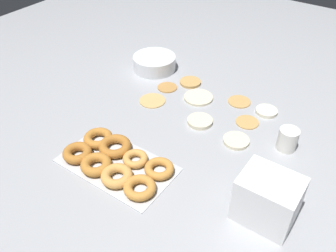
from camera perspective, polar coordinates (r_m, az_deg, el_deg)
ground_plane at (r=1.31m, az=4.10°, el=-0.02°), size 3.00×3.00×0.00m
pancake_0 at (r=1.26m, az=10.88°, el=-2.31°), size 0.09×0.09×0.01m
pancake_1 at (r=1.45m, az=4.89°, el=4.58°), size 0.12×0.12×0.01m
pancake_2 at (r=1.55m, az=3.60°, el=7.02°), size 0.09×0.09×0.01m
pancake_3 at (r=1.35m, az=12.60°, el=0.68°), size 0.09×0.09×0.01m
pancake_4 at (r=1.32m, az=5.14°, el=0.79°), size 0.09×0.09×0.01m
pancake_5 at (r=1.45m, az=11.37°, el=3.93°), size 0.09×0.09×0.01m
pancake_6 at (r=1.43m, az=-2.52°, el=4.15°), size 0.11×0.11×0.01m
pancake_7 at (r=1.51m, az=-0.12°, el=6.28°), size 0.08×0.08×0.01m
pancake_8 at (r=1.42m, az=15.51°, el=2.29°), size 0.08×0.08×0.01m
donut_tray at (r=1.16m, az=-8.56°, el=-5.54°), size 0.37×0.21×0.04m
batter_bowl at (r=1.64m, az=-2.20°, el=10.10°), size 0.19×0.19×0.06m
container_stack at (r=1.00m, az=15.67°, el=-11.21°), size 0.16×0.13×0.15m
paper_cup at (r=1.25m, az=18.64°, el=-2.03°), size 0.07×0.07×0.08m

